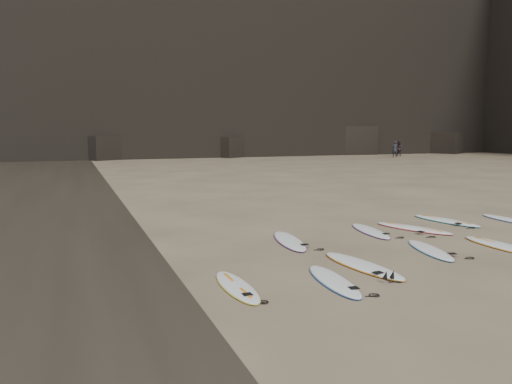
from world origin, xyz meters
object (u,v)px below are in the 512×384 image
Objects in this scene: surfboard_2 at (430,250)px; surfboard_11 at (237,286)px; surfboard_0 at (334,280)px; surfboard_5 at (289,241)px; person_b at (399,149)px; surfboard_9 at (509,220)px; surfboard_8 at (446,220)px; surfboard_7 at (413,228)px; person_a at (395,149)px; surfboard_6 at (370,231)px; surfboard_3 at (504,246)px; surfboard_1 at (362,265)px.

surfboard_11 is at bearing -154.79° from surfboard_2.
surfboard_11 is (-2.01, 0.35, -0.00)m from surfboard_0.
surfboard_5 is 48.25m from person_b.
surfboard_2 is at bearing -152.51° from surfboard_9.
surfboard_8 is 1.19× the size of surfboard_11.
person_b is at bearing 58.50° from surfboard_0.
surfboard_0 and surfboard_9 have the same top height.
surfboard_7 is (5.14, 4.00, 0.00)m from surfboard_0.
person_a is at bearing 59.90° from surfboard_5.
surfboard_8 reaches higher than surfboard_6.
surfboard_8 is at bearing 70.78° from surfboard_3.
surfboard_7 is (4.46, 0.27, 0.00)m from surfboard_5.
person_a is (24.67, 34.94, 0.89)m from surfboard_7.
surfboard_3 is 1.48× the size of person_b.
surfboard_0 is 5.49m from surfboard_6.
person_a is (26.19, 34.80, 0.90)m from surfboard_6.
surfboard_0 is 1.44m from surfboard_1.
surfboard_7 is 1.40× the size of person_a.
surfboard_11 is at bearing -159.39° from surfboard_9.
surfboard_11 is at bearing -137.25° from surfboard_6.
person_b is at bearing 56.24° from surfboard_3.
surfboard_3 is 7.87m from surfboard_11.
surfboard_6 is at bearing -61.86° from person_b.
surfboard_6 is at bearing 82.05° from person_a.
person_b is at bearing 50.15° from surfboard_11.
surfboard_2 is 5.81m from surfboard_11.
surfboard_6 is at bearing 33.92° from surfboard_11.
surfboard_3 reaches higher than surfboard_2.
surfboard_3 is at bearing -17.76° from surfboard_5.
surfboard_1 is 1.16× the size of surfboard_2.
person_a reaches higher than surfboard_3.
surfboard_5 is 1.43× the size of person_b.
surfboard_6 reaches higher than surfboard_0.
surfboard_5 is (-5.14, 2.65, -0.00)m from surfboard_3.
person_b reaches higher than surfboard_0.
surfboard_5 is (0.68, 3.73, 0.00)m from surfboard_0.
surfboard_1 is 1.01× the size of surfboard_3.
surfboard_9 is 1.27× the size of person_a.
surfboard_8 is (1.90, 0.71, 0.00)m from surfboard_7.
surfboard_6 is 1.35× the size of person_b.
surfboard_1 is 1.14× the size of surfboard_9.
surfboard_6 is 3.47m from surfboard_8.
surfboard_9 is at bearing 18.38° from surfboard_11.
surfboard_3 is 1.00× the size of surfboard_8.
surfboard_8 is at bearing 25.72° from surfboard_11.
surfboard_8 is (7.04, 4.71, 0.01)m from surfboard_0.
surfboard_7 is at bearing 32.24° from surfboard_1.
surfboard_5 is at bearing -175.36° from surfboard_9.
surfboard_11 is (-11.26, -3.73, -0.00)m from surfboard_9.
person_b is (28.01, 39.21, 0.87)m from surfboard_2.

